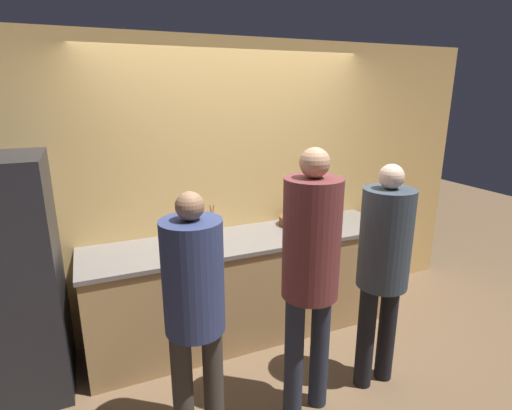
% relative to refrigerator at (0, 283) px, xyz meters
% --- Properties ---
extents(ground_plane, '(14.00, 14.00, 0.00)m').
position_rel_refrigerator_xyz_m(ground_plane, '(1.85, -0.36, -0.88)').
color(ground_plane, brown).
extents(wall_back, '(5.20, 0.06, 2.60)m').
position_rel_refrigerator_xyz_m(wall_back, '(1.85, 0.37, 0.42)').
color(wall_back, '#E0B266').
rests_on(wall_back, ground_plane).
extents(counter, '(2.75, 0.71, 0.93)m').
position_rel_refrigerator_xyz_m(counter, '(1.85, 0.03, -0.41)').
color(counter, tan).
rests_on(counter, ground_plane).
extents(refrigerator, '(0.76, 0.73, 1.76)m').
position_rel_refrigerator_xyz_m(refrigerator, '(0.00, 0.00, 0.00)').
color(refrigerator, '#232328').
rests_on(refrigerator, ground_plane).
extents(person_left, '(0.36, 0.36, 1.63)m').
position_rel_refrigerator_xyz_m(person_left, '(1.14, -0.93, 0.10)').
color(person_left, '#38332D').
rests_on(person_left, ground_plane).
extents(person_center, '(0.37, 0.37, 1.84)m').
position_rel_refrigerator_xyz_m(person_center, '(1.88, -1.00, 0.24)').
color(person_center, '#232838').
rests_on(person_center, ground_plane).
extents(person_right, '(0.36, 0.36, 1.69)m').
position_rel_refrigerator_xyz_m(person_right, '(2.50, -0.97, 0.14)').
color(person_right, black).
rests_on(person_right, ground_plane).
extents(fruit_bowl, '(0.30, 0.30, 0.13)m').
position_rel_refrigerator_xyz_m(fruit_bowl, '(2.40, 0.15, 0.10)').
color(fruit_bowl, brown).
rests_on(fruit_bowl, counter).
extents(utensil_crock, '(0.09, 0.09, 0.25)m').
position_rel_refrigerator_xyz_m(utensil_crock, '(1.62, 0.27, 0.12)').
color(utensil_crock, silver).
rests_on(utensil_crock, counter).
extents(bottle_red, '(0.05, 0.05, 0.16)m').
position_rel_refrigerator_xyz_m(bottle_red, '(1.41, 0.27, 0.11)').
color(bottle_red, red).
rests_on(bottle_red, counter).
extents(bottle_clear, '(0.07, 0.07, 0.18)m').
position_rel_refrigerator_xyz_m(bottle_clear, '(2.34, -0.17, 0.12)').
color(bottle_clear, silver).
rests_on(bottle_clear, counter).
extents(cup_white, '(0.08, 0.08, 0.10)m').
position_rel_refrigerator_xyz_m(cup_white, '(2.60, -0.01, 0.10)').
color(cup_white, white).
rests_on(cup_white, counter).
extents(potted_plant, '(0.18, 0.18, 0.27)m').
position_rel_refrigerator_xyz_m(potted_plant, '(2.83, 0.19, 0.20)').
color(potted_plant, '#3D3D42').
rests_on(potted_plant, counter).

